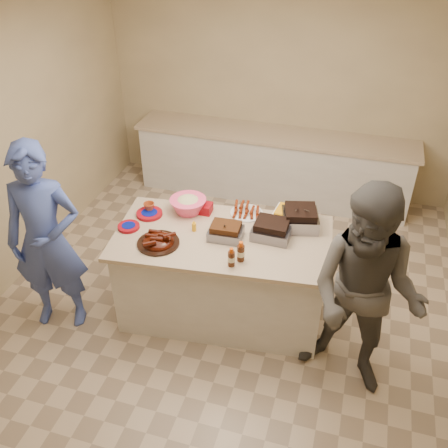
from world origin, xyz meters
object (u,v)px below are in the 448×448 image
(guest_gray, at_px, (348,376))
(mustard_bottle, at_px, (194,231))
(rib_platter, at_px, (158,244))
(coleslaw_bowl, at_px, (189,212))
(roasting_pan, at_px, (299,226))
(bbq_bottle_a, at_px, (241,260))
(bbq_bottle_b, at_px, (231,265))
(guest_blue, at_px, (65,317))
(plastic_cup, at_px, (150,212))
(island, at_px, (223,311))

(guest_gray, bearing_deg, mustard_bottle, 178.43)
(rib_platter, relative_size, coleslaw_bowl, 1.07)
(coleslaw_bowl, distance_m, mustard_bottle, 0.32)
(roasting_pan, relative_size, bbq_bottle_a, 1.72)
(bbq_bottle_b, distance_m, guest_blue, 1.89)
(plastic_cup, bearing_deg, coleslaw_bowl, 16.60)
(coleslaw_bowl, height_order, mustard_bottle, coleslaw_bowl)
(bbq_bottle_b, relative_size, guest_blue, 0.09)
(bbq_bottle_b, distance_m, plastic_cup, 1.12)
(bbq_bottle_a, xyz_separation_m, mustard_bottle, (-0.51, 0.30, 0.00))
(bbq_bottle_b, distance_m, mustard_bottle, 0.60)
(guest_blue, bearing_deg, rib_platter, -0.85)
(bbq_bottle_b, xyz_separation_m, guest_gray, (1.08, -0.09, -0.92))
(roasting_pan, distance_m, guest_gray, 1.38)
(island, height_order, coleslaw_bowl, coleslaw_bowl)
(coleslaw_bowl, distance_m, plastic_cup, 0.37)
(bbq_bottle_b, bearing_deg, coleslaw_bowl, 132.80)
(coleslaw_bowl, bearing_deg, rib_platter, -97.95)
(guest_gray, bearing_deg, coleslaw_bowl, 171.51)
(guest_gray, bearing_deg, plastic_cup, 177.99)
(roasting_pan, height_order, bbq_bottle_a, bbq_bottle_a)
(bbq_bottle_a, height_order, mustard_bottle, bbq_bottle_a)
(bbq_bottle_b, relative_size, plastic_cup, 1.66)
(bbq_bottle_a, xyz_separation_m, bbq_bottle_b, (-0.06, -0.09, 0.00))
(bbq_bottle_a, bearing_deg, island, 130.62)
(coleslaw_bowl, relative_size, mustard_bottle, 3.15)
(rib_platter, distance_m, guest_gray, 2.00)
(mustard_bottle, bearing_deg, coleslaw_bowl, 119.00)
(island, xyz_separation_m, mustard_bottle, (-0.27, 0.01, 0.92))
(bbq_bottle_a, height_order, bbq_bottle_b, bbq_bottle_a)
(mustard_bottle, height_order, guest_blue, mustard_bottle)
(roasting_pan, relative_size, mustard_bottle, 2.91)
(bbq_bottle_b, bearing_deg, mustard_bottle, 140.20)
(mustard_bottle, bearing_deg, roasting_pan, 20.70)
(roasting_pan, relative_size, plastic_cup, 3.07)
(rib_platter, xyz_separation_m, coleslaw_bowl, (0.08, 0.56, 0.00))
(island, relative_size, rib_platter, 5.18)
(island, distance_m, roasting_pan, 1.17)
(rib_platter, relative_size, mustard_bottle, 3.37)
(coleslaw_bowl, bearing_deg, plastic_cup, -163.40)
(rib_platter, bearing_deg, coleslaw_bowl, 82.05)
(guest_blue, bearing_deg, bbq_bottle_b, -10.45)
(island, bearing_deg, rib_platter, -158.10)
(guest_blue, bearing_deg, roasting_pan, 7.02)
(bbq_bottle_a, xyz_separation_m, guest_blue, (-1.71, -0.23, -0.92))
(island, bearing_deg, bbq_bottle_a, -55.30)
(bbq_bottle_a, distance_m, bbq_bottle_b, 0.10)
(island, distance_m, guest_blue, 1.55)
(guest_blue, xyz_separation_m, guest_gray, (2.73, 0.06, 0.00))
(plastic_cup, bearing_deg, roasting_pan, 6.71)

